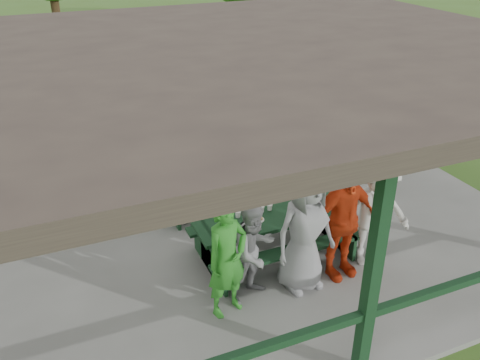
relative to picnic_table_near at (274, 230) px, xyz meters
name	(u,v)px	position (x,y,z in m)	size (l,w,h in m)	color
ground	(239,225)	(-0.11, 1.20, -0.57)	(90.00, 90.00, 0.00)	#37561A
concrete_slab	(239,223)	(-0.11, 1.20, -0.52)	(10.00, 8.00, 0.10)	slate
pavilion_structure	(239,56)	(-0.11, 1.20, 2.59)	(10.60, 8.60, 3.24)	black
picnic_table_near	(274,230)	(0.00, 0.00, 0.00)	(2.60, 1.39, 0.75)	black
picnic_table_far	(219,181)	(-0.20, 2.00, -0.01)	(2.41, 1.39, 0.75)	black
table_setting	(275,213)	(0.03, 0.04, 0.31)	(2.23, 0.45, 0.10)	white
contestant_green	(227,259)	(-1.20, -0.95, 0.42)	(0.65, 0.43, 1.78)	#2C8724
contestant_grey_left	(254,251)	(-0.73, -0.79, 0.31)	(0.76, 0.59, 1.57)	gray
contestant_grey_mid	(305,230)	(0.04, -0.87, 0.50)	(0.96, 0.62, 1.96)	gray
contestant_red	(342,220)	(0.70, -0.84, 0.50)	(1.15, 0.48, 1.96)	red
contestant_white_fedora	(374,212)	(1.33, -0.78, 0.46)	(1.33, 0.96, 1.91)	beige
spectator_lblue	(187,151)	(-0.59, 2.71, 0.40)	(1.62, 0.52, 1.75)	#91BCE1
spectator_blue	(138,145)	(-1.42, 3.43, 0.40)	(0.63, 0.42, 1.74)	#4572B4
spectator_grey	(264,137)	(1.24, 2.97, 0.31)	(0.77, 0.60, 1.58)	#969699
pickup_truck	(144,69)	(0.22, 9.77, 0.23)	(2.68, 5.81, 1.61)	silver
farm_trailer	(93,73)	(-1.31, 10.21, 0.16)	(4.24, 1.96, 1.48)	#1A4492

